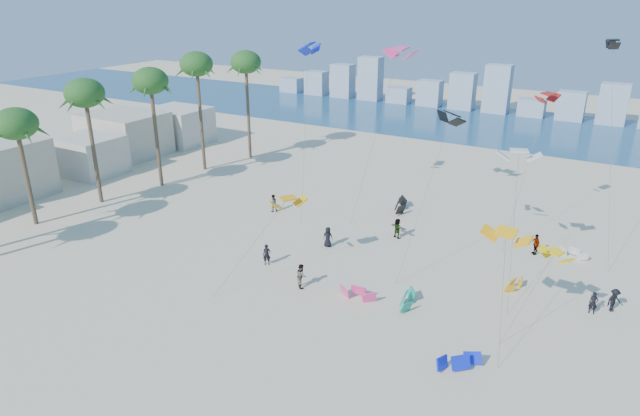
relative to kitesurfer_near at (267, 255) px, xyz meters
The scene contains 10 objects.
ground 13.09m from the kitesurfer_near, 89.09° to the right, with size 220.00×220.00×0.00m, color beige.
ocean 58.94m from the kitesurfer_near, 89.80° to the left, with size 220.00×220.00×0.00m, color navy.
kitesurfer_near is the anchor object (origin of this frame).
kitesurfer_mid 4.58m from the kitesurfer_near, 21.27° to the right, with size 0.90×0.70×1.85m, color gray.
kitesurfers_far 13.28m from the kitesurfer_near, 40.06° to the left, with size 31.64×8.31×1.81m.
grounded_kites 12.83m from the kitesurfer_near, 25.41° to the left, with size 19.00×24.79×1.08m.
flying_kites 18.37m from the kitesurfer_near, 36.76° to the left, with size 37.86×25.10×17.40m.
palm_row 24.45m from the kitesurfer_near, behind, with size 8.00×44.80×14.05m.
beachfront_buildings 34.42m from the kitesurfer_near, 166.96° to the left, with size 11.50×43.00×6.00m.
distant_skyline 68.98m from the kitesurfer_near, 90.81° to the left, with size 85.00×3.00×8.40m.
Camera 1 is at (23.04, -18.87, 20.49)m, focal length 30.81 mm.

